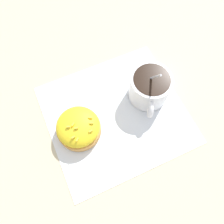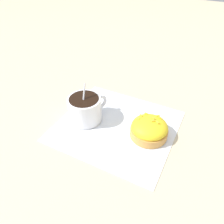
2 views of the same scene
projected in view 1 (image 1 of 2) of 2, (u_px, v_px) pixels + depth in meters
The scene contains 4 objects.
ground_plane at pixel (116, 115), 0.46m from camera, with size 3.00×3.00×0.00m, color #C6B793.
paper_napkin at pixel (116, 114), 0.46m from camera, with size 0.29×0.27×0.00m.
coffee_cup at pixel (150, 87), 0.44m from camera, with size 0.08×0.10×0.10m.
frosted_pastry at pixel (78, 127), 0.42m from camera, with size 0.09×0.09×0.05m.
Camera 1 is at (0.08, 0.15, 0.43)m, focal length 35.00 mm.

